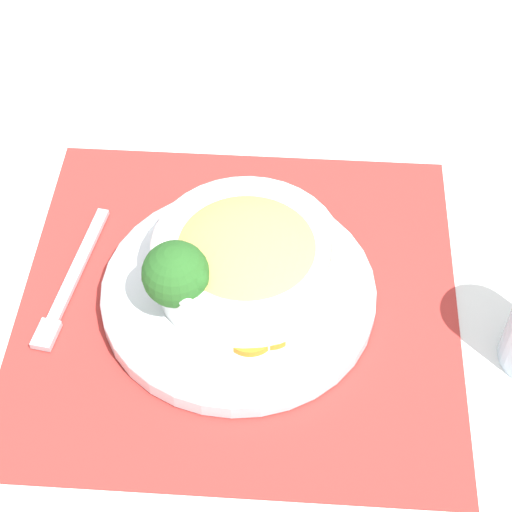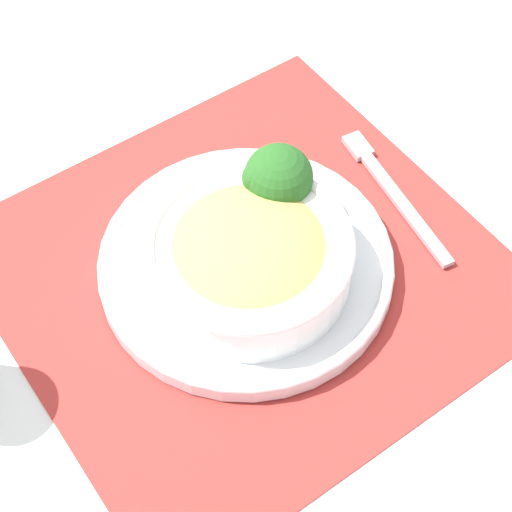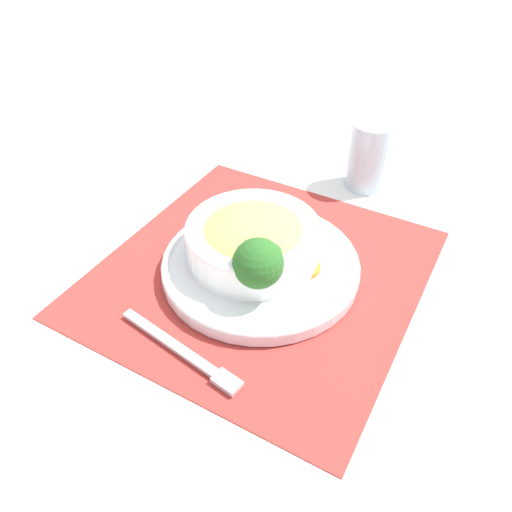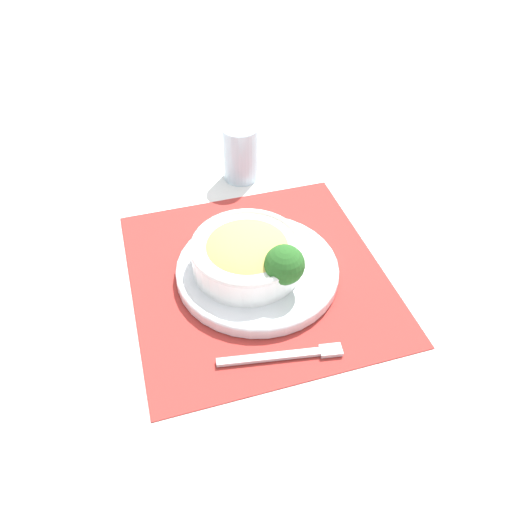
# 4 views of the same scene
# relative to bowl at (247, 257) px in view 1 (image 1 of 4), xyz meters

# --- Properties ---
(ground_plane) EXTENTS (4.00, 4.00, 0.00)m
(ground_plane) POSITION_rel_bowl_xyz_m (0.01, 0.02, -0.05)
(ground_plane) COLOR white
(placemat) EXTENTS (0.45, 0.43, 0.00)m
(placemat) POSITION_rel_bowl_xyz_m (0.01, 0.02, -0.05)
(placemat) COLOR #B2332D
(placemat) RESTS_ON ground_plane
(plate) EXTENTS (0.27, 0.27, 0.02)m
(plate) POSITION_rel_bowl_xyz_m (0.01, 0.02, -0.04)
(plate) COLOR silver
(plate) RESTS_ON placemat
(bowl) EXTENTS (0.18, 0.18, 0.06)m
(bowl) POSITION_rel_bowl_xyz_m (0.00, 0.00, 0.00)
(bowl) COLOR white
(bowl) RESTS_ON plate
(broccoli_floret) EXTENTS (0.06, 0.06, 0.08)m
(broccoli_floret) POSITION_rel_bowl_xyz_m (0.06, 0.04, 0.02)
(broccoli_floret) COLOR #84AD5B
(broccoli_floret) RESTS_ON plate
(carrot_slice_near) EXTENTS (0.05, 0.05, 0.01)m
(carrot_slice_near) POSITION_rel_bowl_xyz_m (-0.01, 0.07, -0.03)
(carrot_slice_near) COLOR orange
(carrot_slice_near) RESTS_ON plate
(carrot_slice_middle) EXTENTS (0.05, 0.05, 0.01)m
(carrot_slice_middle) POSITION_rel_bowl_xyz_m (-0.02, 0.06, -0.03)
(carrot_slice_middle) COLOR orange
(carrot_slice_middle) RESTS_ON plate
(carrot_slice_far) EXTENTS (0.05, 0.05, 0.01)m
(carrot_slice_far) POSITION_rel_bowl_xyz_m (-0.04, 0.05, -0.03)
(carrot_slice_far) COLOR orange
(carrot_slice_far) RESTS_ON plate
(fork) EXTENTS (0.05, 0.18, 0.01)m
(fork) POSITION_rel_bowl_xyz_m (0.18, 0.01, -0.04)
(fork) COLOR #B7B7BC
(fork) RESTS_ON placemat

